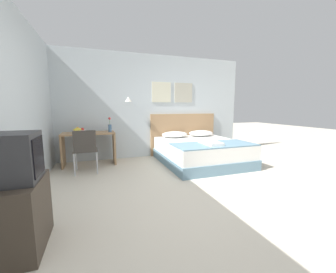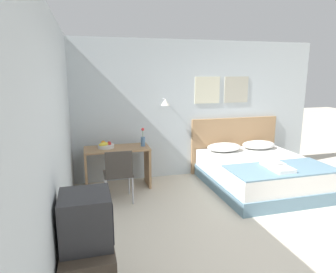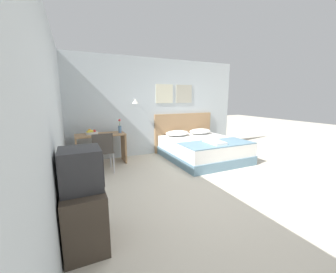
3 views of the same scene
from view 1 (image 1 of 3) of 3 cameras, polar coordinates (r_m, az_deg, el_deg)
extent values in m
plane|color=beige|center=(3.07, 8.46, -17.13)|extent=(24.00, 24.00, 0.00)
cube|color=silver|center=(5.48, -5.44, 8.27)|extent=(5.32, 0.06, 2.65)
cube|color=beige|center=(5.55, -1.81, 12.18)|extent=(0.52, 0.02, 0.52)
cube|color=#B7B29E|center=(5.77, 4.30, 12.00)|extent=(0.52, 0.02, 0.52)
cylinder|color=#B2B2B7|center=(5.27, -11.10, 10.61)|extent=(0.02, 0.16, 0.02)
cone|color=white|center=(5.18, -10.94, 10.11)|extent=(0.17, 0.17, 0.12)
cube|color=#66899E|center=(4.97, 8.96, -5.92)|extent=(1.77, 1.99, 0.22)
cube|color=white|center=(4.91, 9.03, -2.94)|extent=(1.74, 1.95, 0.31)
cube|color=#A87F56|center=(5.79, 4.28, 0.71)|extent=(1.89, 0.06, 1.12)
ellipsoid|color=white|center=(5.35, 1.86, 0.58)|extent=(0.69, 0.46, 0.16)
ellipsoid|color=white|center=(5.67, 9.09, 0.91)|extent=(0.69, 0.46, 0.16)
cube|color=#66899E|center=(4.39, 12.63, -2.16)|extent=(1.72, 0.79, 0.02)
cube|color=white|center=(4.47, 11.00, -1.39)|extent=(0.32, 0.30, 0.06)
cube|color=white|center=(4.22, 12.61, -1.99)|extent=(0.30, 0.30, 0.06)
cube|color=#A87F56|center=(4.96, -21.14, 0.85)|extent=(1.13, 0.52, 0.03)
cube|color=#A87F56|center=(5.07, -27.12, -3.62)|extent=(0.04, 0.48, 0.71)
cube|color=#A87F56|center=(5.03, -14.68, -3.07)|extent=(0.04, 0.48, 0.71)
cube|color=#3D3833|center=(4.45, -21.82, -3.52)|extent=(0.45, 0.45, 0.02)
cube|color=#3D3833|center=(4.21, -22.09, -1.22)|extent=(0.41, 0.03, 0.41)
cylinder|color=#B7B7BC|center=(4.71, -24.06, -5.91)|extent=(0.03, 0.03, 0.44)
cylinder|color=#B7B7BC|center=(4.69, -19.08, -5.70)|extent=(0.03, 0.03, 0.44)
cylinder|color=#B7B7BC|center=(4.32, -24.49, -7.17)|extent=(0.03, 0.03, 0.44)
cylinder|color=#B7B7BC|center=(4.30, -19.04, -6.95)|extent=(0.03, 0.03, 0.44)
cylinder|color=silver|center=(5.00, -23.27, 1.30)|extent=(0.28, 0.28, 0.05)
sphere|color=red|center=(5.00, -22.65, 1.84)|extent=(0.08, 0.08, 0.08)
sphere|color=orange|center=(5.04, -23.76, 1.90)|extent=(0.09, 0.09, 0.09)
ellipsoid|color=yellow|center=(4.96, -23.79, 1.78)|extent=(0.20, 0.14, 0.07)
cylinder|color=#4C7099|center=(4.94, -15.79, 2.24)|extent=(0.08, 0.08, 0.17)
cylinder|color=#3D7538|center=(4.93, -15.86, 4.01)|extent=(0.01, 0.01, 0.14)
sphere|color=#DB3838|center=(4.93, -15.89, 4.82)|extent=(0.06, 0.06, 0.06)
cube|color=#3D3328|center=(2.42, -36.20, -17.40)|extent=(0.42, 0.67, 0.65)
cube|color=#2D2D30|center=(2.26, -37.35, -4.73)|extent=(0.40, 0.42, 0.44)
cube|color=black|center=(2.20, -32.21, -4.60)|extent=(0.01, 0.34, 0.34)
camera|label=2|loc=(1.02, -135.63, 40.90)|focal=32.00mm
camera|label=3|loc=(0.82, -121.39, 17.08)|focal=22.00mm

